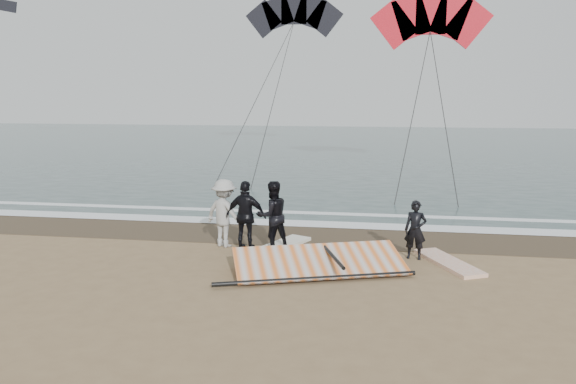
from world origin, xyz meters
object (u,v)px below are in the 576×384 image
Objects in this scene: man_main at (415,230)px; board_cream at (278,247)px; board_white at (448,262)px; sail_rig at (318,263)px.

man_main is 3.81m from board_cream.
man_main is 1.17m from board_white.
board_cream is (-3.72, 0.38, -0.73)m from man_main.
sail_rig is at bearing -138.98° from man_main.
man_main is 2.87m from sail_rig.
sail_rig is (-2.42, -1.43, -0.58)m from man_main.
man_main is at bearing 18.61° from board_cream.
man_main is 0.34× the size of sail_rig.
board_cream is at bearing 145.04° from board_white.
board_white is 0.52× the size of sail_rig.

